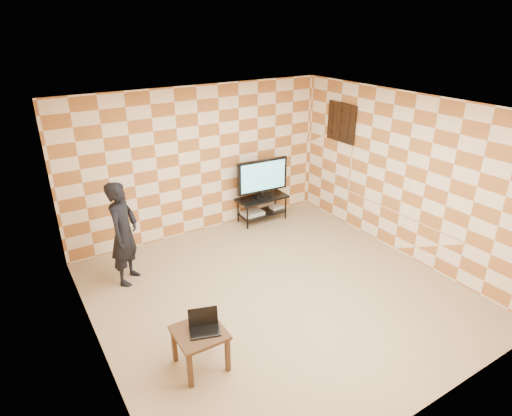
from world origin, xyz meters
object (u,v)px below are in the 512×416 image
at_px(side_table, 200,338).
at_px(person, 124,233).
at_px(tv_stand, 262,203).
at_px(tv, 262,177).

height_order(side_table, person, person).
xyz_separation_m(tv_stand, side_table, (-2.73, -2.94, 0.05)).
bearing_deg(tv, tv_stand, 94.01).
bearing_deg(tv, person, -166.20).
height_order(tv_stand, person, person).
height_order(tv_stand, side_table, same).
bearing_deg(tv_stand, person, -166.14).
relative_size(tv_stand, person, 0.63).
xyz_separation_m(side_table, person, (-0.17, 2.22, 0.40)).
bearing_deg(tv_stand, side_table, -132.92).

